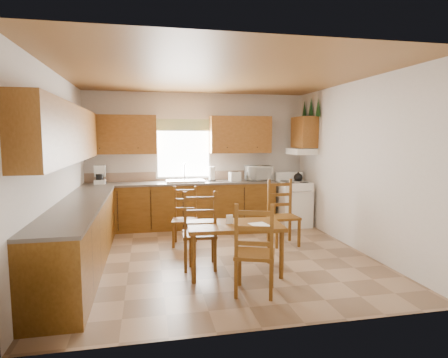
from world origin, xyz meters
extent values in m
plane|color=#8B6D50|center=(0.00, 0.00, 0.00)|extent=(4.50, 4.50, 0.00)
plane|color=brown|center=(0.00, 0.00, 2.70)|extent=(4.50, 4.50, 0.00)
plane|color=beige|center=(-2.25, 0.00, 1.35)|extent=(4.50, 4.50, 0.00)
plane|color=beige|center=(2.25, 0.00, 1.35)|extent=(4.50, 4.50, 0.00)
plane|color=beige|center=(0.00, 2.25, 1.35)|extent=(4.50, 4.50, 0.00)
plane|color=beige|center=(0.00, -2.25, 1.35)|extent=(4.50, 4.50, 0.00)
cube|color=brown|center=(-0.38, 1.95, 0.44)|extent=(3.75, 0.60, 0.88)
cube|color=brown|center=(-1.95, -0.15, 0.44)|extent=(0.60, 3.60, 0.88)
cube|color=#585049|center=(-0.38, 1.95, 0.90)|extent=(3.75, 0.63, 0.04)
cube|color=#585049|center=(-1.95, -0.15, 0.90)|extent=(0.63, 3.60, 0.04)
cube|color=#8E715B|center=(-0.38, 2.24, 1.01)|extent=(3.75, 0.01, 0.18)
cube|color=brown|center=(-1.55, 2.08, 1.85)|extent=(1.41, 0.33, 0.75)
cube|color=brown|center=(0.86, 2.08, 1.85)|extent=(1.25, 0.33, 0.75)
cube|color=brown|center=(-2.08, -0.15, 1.85)|extent=(0.33, 3.60, 0.75)
cube|color=brown|center=(2.08, 1.65, 1.90)|extent=(0.33, 0.62, 0.62)
cube|color=white|center=(2.03, 1.65, 1.52)|extent=(0.44, 0.62, 0.12)
cube|color=white|center=(-0.30, 2.22, 1.55)|extent=(1.13, 0.02, 1.18)
cube|color=white|center=(-0.30, 2.21, 1.55)|extent=(1.05, 0.01, 1.10)
cube|color=#4F773A|center=(-0.30, 2.19, 2.05)|extent=(1.19, 0.01, 0.24)
cube|color=silver|center=(-0.30, 1.95, 0.94)|extent=(0.75, 0.45, 0.04)
cone|color=#183F1A|center=(2.21, 1.33, 2.38)|extent=(0.22, 0.22, 0.36)
cone|color=#183F1A|center=(2.21, 1.65, 2.42)|extent=(0.22, 0.22, 0.36)
cone|color=#183F1A|center=(2.21, 1.97, 2.38)|extent=(0.22, 0.22, 0.36)
cube|color=white|center=(1.88, 1.64, 0.44)|extent=(0.60, 0.62, 0.88)
cube|color=white|center=(-1.92, 1.98, 1.11)|extent=(0.31, 0.33, 0.38)
cylinder|color=white|center=(0.25, 1.99, 1.07)|extent=(0.16, 0.16, 0.29)
cube|color=white|center=(0.70, 1.90, 1.01)|extent=(0.25, 0.19, 0.18)
imported|color=white|center=(1.23, 1.95, 1.07)|extent=(0.50, 0.36, 0.30)
cube|color=brown|center=(0.08, -0.72, 0.33)|extent=(1.29, 0.79, 0.67)
cube|color=brown|center=(0.16, -1.41, 0.54)|extent=(0.57, 0.56, 1.07)
cube|color=brown|center=(-0.35, -0.43, 0.54)|extent=(0.49, 0.47, 1.09)
cube|color=brown|center=(-0.44, 0.71, 0.48)|extent=(0.47, 0.45, 0.97)
cube|color=brown|center=(1.19, 0.39, 0.54)|extent=(0.47, 0.45, 1.08)
cube|color=white|center=(0.39, -0.85, 0.67)|extent=(0.27, 0.33, 0.00)
cube|color=white|center=(0.02, -0.69, 0.73)|extent=(0.09, 0.03, 0.12)
camera|label=1|loc=(-1.04, -5.44, 1.81)|focal=30.00mm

